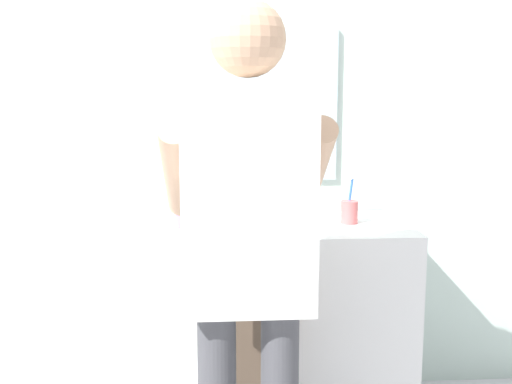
# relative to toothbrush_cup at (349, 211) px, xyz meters

# --- Properties ---
(back_wall) EXTENTS (4.40, 0.10, 2.70)m
(back_wall) POSITION_rel_toothbrush_cup_xyz_m (-0.40, 0.32, 0.45)
(back_wall) COLOR silver
(back_wall) RESTS_ON ground
(vanity_cabinet) EXTENTS (1.28, 0.54, 0.85)m
(vanity_cabinet) POSITION_rel_toothbrush_cup_xyz_m (-0.40, -0.00, -0.48)
(vanity_cabinet) COLOR white
(vanity_cabinet) RESTS_ON ground
(sink_basin) EXTENTS (0.37, 0.37, 0.11)m
(sink_basin) POSITION_rel_toothbrush_cup_xyz_m (-0.40, -0.02, 0.01)
(sink_basin) COLOR silver
(sink_basin) RESTS_ON vanity_cabinet
(faucet) EXTENTS (0.18, 0.14, 0.18)m
(faucet) POSITION_rel_toothbrush_cup_xyz_m (-0.40, 0.20, 0.03)
(faucet) COLOR #B7BABF
(faucet) RESTS_ON vanity_cabinet
(toothbrush_cup) EXTENTS (0.07, 0.07, 0.21)m
(toothbrush_cup) POSITION_rel_toothbrush_cup_xyz_m (0.00, 0.00, 0.00)
(toothbrush_cup) COLOR #D86666
(toothbrush_cup) RESTS_ON vanity_cabinet
(soap_bottle) EXTENTS (0.06, 0.06, 0.17)m
(soap_bottle) POSITION_rel_toothbrush_cup_xyz_m (-0.70, -0.02, 0.02)
(soap_bottle) COLOR #B27FC6
(soap_bottle) RESTS_ON vanity_cabinet
(child_toddler) EXTENTS (0.25, 0.25, 0.81)m
(child_toddler) POSITION_rel_toothbrush_cup_xyz_m (-0.40, -0.40, -0.42)
(child_toddler) COLOR #6B5B4C
(child_toddler) RESTS_ON ground
(adult_parent) EXTENTS (0.51, 0.54, 1.65)m
(adult_parent) POSITION_rel_toothbrush_cup_xyz_m (-0.46, -0.72, 0.09)
(adult_parent) COLOR #47474C
(adult_parent) RESTS_ON ground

